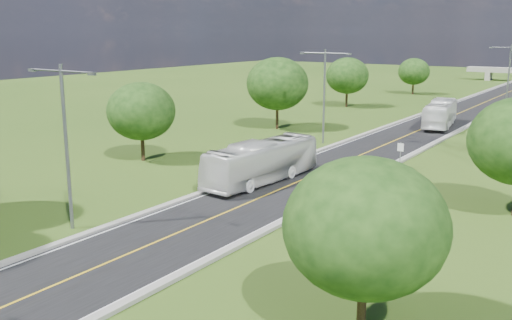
% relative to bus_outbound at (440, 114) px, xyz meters
% --- Properties ---
extents(ground, '(260.00, 260.00, 0.00)m').
position_rel_bus_outbound_xyz_m(ground, '(-1.23, -2.75, -1.70)').
color(ground, '#2E4D15').
rests_on(ground, ground).
extents(road, '(8.00, 150.00, 0.06)m').
position_rel_bus_outbound_xyz_m(road, '(-1.23, 3.25, -1.67)').
color(road, black).
rests_on(road, ground).
extents(curb_left, '(0.50, 150.00, 0.22)m').
position_rel_bus_outbound_xyz_m(curb_left, '(-5.48, 3.25, -1.59)').
color(curb_left, gray).
rests_on(curb_left, ground).
extents(curb_right, '(0.50, 150.00, 0.22)m').
position_rel_bus_outbound_xyz_m(curb_right, '(3.02, 3.25, -1.59)').
color(curb_right, gray).
rests_on(curb_right, ground).
extents(speed_limit_sign, '(0.55, 0.09, 2.40)m').
position_rel_bus_outbound_xyz_m(speed_limit_sign, '(3.97, -24.77, -0.10)').
color(speed_limit_sign, slate).
rests_on(speed_limit_sign, ground).
extents(streetlight_near_left, '(5.90, 0.25, 10.00)m').
position_rel_bus_outbound_xyz_m(streetlight_near_left, '(-7.23, -50.75, 4.24)').
color(streetlight_near_left, slate).
rests_on(streetlight_near_left, ground).
extents(streetlight_mid_left, '(5.90, 0.25, 10.00)m').
position_rel_bus_outbound_xyz_m(streetlight_mid_left, '(-7.23, -17.75, 4.24)').
color(streetlight_mid_left, slate).
rests_on(streetlight_mid_left, ground).
extents(streetlight_far_right, '(5.90, 0.25, 10.00)m').
position_rel_bus_outbound_xyz_m(streetlight_far_right, '(4.77, 15.25, 4.24)').
color(streetlight_far_right, slate).
rests_on(streetlight_far_right, ground).
extents(tree_lb, '(6.30, 6.30, 7.33)m').
position_rel_bus_outbound_xyz_m(tree_lb, '(-17.23, -34.75, 2.94)').
color(tree_lb, black).
rests_on(tree_lb, ground).
extents(tree_lc, '(7.56, 7.56, 8.79)m').
position_rel_bus_outbound_xyz_m(tree_lc, '(-16.23, -12.75, 3.87)').
color(tree_lc, black).
rests_on(tree_lc, ground).
extents(tree_ld, '(6.72, 6.72, 7.82)m').
position_rel_bus_outbound_xyz_m(tree_ld, '(-18.23, 11.25, 3.25)').
color(tree_ld, black).
rests_on(tree_ld, ground).
extents(tree_le, '(5.88, 5.88, 6.84)m').
position_rel_bus_outbound_xyz_m(tree_le, '(-15.73, 35.25, 2.63)').
color(tree_le, black).
rests_on(tree_le, ground).
extents(tree_ra, '(6.30, 6.30, 7.33)m').
position_rel_bus_outbound_xyz_m(tree_ra, '(12.77, -52.75, 2.94)').
color(tree_ra, black).
rests_on(tree_ra, ground).
extents(bus_outbound, '(4.67, 12.09, 3.29)m').
position_rel_bus_outbound_xyz_m(bus_outbound, '(0.00, 0.00, 0.00)').
color(bus_outbound, white).
rests_on(bus_outbound, road).
extents(bus_inbound, '(3.58, 12.10, 3.33)m').
position_rel_bus_outbound_xyz_m(bus_inbound, '(-3.62, -35.11, 0.02)').
color(bus_inbound, white).
rests_on(bus_inbound, road).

